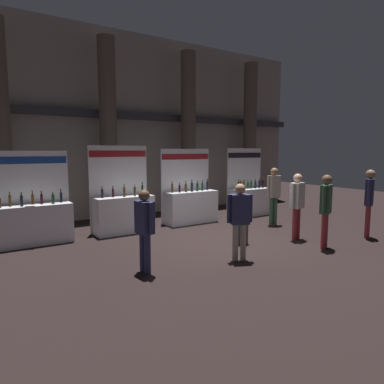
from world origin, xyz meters
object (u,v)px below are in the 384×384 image
at_px(visitor_5, 326,205).
at_px(visitor_0, 240,215).
at_px(trash_bin, 241,232).
at_px(visitor_3, 369,198).
at_px(visitor_1, 297,200).
at_px(exhibitor_booth_3, 249,199).
at_px(exhibitor_booth_2, 190,204).
at_px(exhibitor_booth_1, 123,211).
at_px(visitor_2, 145,224).
at_px(visitor_4, 274,191).
at_px(exhibitor_booth_0, 33,220).

bearing_deg(visitor_5, visitor_0, 144.99).
xyz_separation_m(trash_bin, visitor_3, (3.25, -1.40, 0.79)).
bearing_deg(visitor_5, visitor_1, 59.11).
bearing_deg(exhibitor_booth_3, exhibitor_booth_2, 177.50).
bearing_deg(visitor_1, exhibitor_booth_1, -54.34).
relative_size(exhibitor_booth_1, visitor_2, 1.53).
bearing_deg(visitor_5, exhibitor_booth_2, 79.73).
relative_size(exhibitor_booth_3, visitor_0, 1.46).
relative_size(visitor_1, visitor_5, 0.98).
height_order(exhibitor_booth_2, exhibitor_booth_3, exhibitor_booth_3).
distance_m(visitor_2, visitor_3, 6.22).
relative_size(visitor_2, visitor_5, 0.91).
bearing_deg(visitor_4, visitor_3, -57.54).
distance_m(exhibitor_booth_2, visitor_0, 4.02).
bearing_deg(exhibitor_booth_2, visitor_2, -133.50).
height_order(exhibitor_booth_1, exhibitor_booth_3, exhibitor_booth_1).
bearing_deg(visitor_2, visitor_5, -107.49).
relative_size(exhibitor_booth_0, visitor_0, 1.41).
height_order(trash_bin, visitor_3, visitor_3).
height_order(visitor_2, visitor_3, visitor_3).
height_order(exhibitor_booth_2, visitor_2, exhibitor_booth_2).
relative_size(exhibitor_booth_3, visitor_4, 1.34).
bearing_deg(exhibitor_booth_2, visitor_3, -55.33).
bearing_deg(visitor_0, visitor_1, -145.20).
relative_size(trash_bin, visitor_3, 0.32).
relative_size(exhibitor_booth_0, exhibitor_booth_1, 0.94).
bearing_deg(visitor_2, visitor_1, -95.22).
relative_size(visitor_0, visitor_5, 0.93).
xyz_separation_m(visitor_0, visitor_1, (2.40, 0.50, 0.06)).
bearing_deg(visitor_4, visitor_1, -105.15).
bearing_deg(visitor_5, exhibitor_booth_1, 104.87).
height_order(trash_bin, visitor_2, visitor_2).
bearing_deg(visitor_2, exhibitor_booth_2, -50.03).
xyz_separation_m(exhibitor_booth_2, visitor_3, (2.93, -4.23, 0.47)).
relative_size(visitor_1, visitor_3, 0.95).
height_order(exhibitor_booth_2, trash_bin, exhibitor_booth_2).
xyz_separation_m(exhibitor_booth_2, visitor_4, (1.99, -1.72, 0.46)).
height_order(exhibitor_booth_2, visitor_4, exhibitor_booth_2).
bearing_deg(visitor_5, visitor_2, 144.69).
bearing_deg(exhibitor_booth_1, visitor_4, -20.68).
relative_size(exhibitor_booth_3, trash_bin, 4.11).
xyz_separation_m(exhibitor_booth_2, visitor_0, (-1.23, -3.81, 0.37)).
distance_m(exhibitor_booth_2, exhibitor_booth_3, 2.46).
xyz_separation_m(exhibitor_booth_0, visitor_3, (7.61, -4.23, 0.48)).
bearing_deg(trash_bin, exhibitor_booth_1, 126.15).
xyz_separation_m(trash_bin, visitor_1, (1.50, -0.48, 0.75)).
xyz_separation_m(exhibitor_booth_1, visitor_2, (-0.91, -3.33, 0.32)).
height_order(exhibitor_booth_3, visitor_4, exhibitor_booth_3).
height_order(exhibitor_booth_0, exhibitor_booth_2, exhibitor_booth_2).
distance_m(trash_bin, visitor_2, 3.04).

